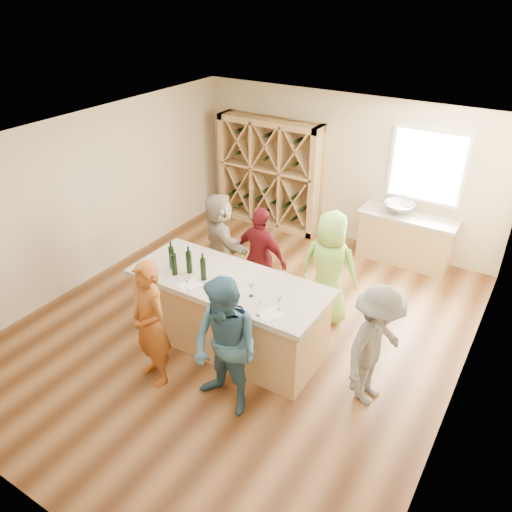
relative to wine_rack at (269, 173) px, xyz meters
The scene contains 33 objects.
floor 3.78m from the wine_rack, 65.36° to the right, with size 6.00×7.00×0.10m, color brown.
ceiling 4.00m from the wine_rack, 65.36° to the right, with size 6.00×7.00×0.10m, color white.
wall_back 1.56m from the wine_rack, 10.57° to the left, with size 6.00×0.10×2.80m, color beige.
wall_front 6.99m from the wine_rack, 77.60° to the right, with size 6.00×0.10×2.80m, color beige.
wall_left 3.63m from the wine_rack, 115.36° to the right, with size 0.10×7.00×2.80m, color beige.
wall_right 5.61m from the wine_rack, 35.70° to the right, with size 0.10×7.00×2.80m, color beige.
window_frame 3.08m from the wine_rack, ahead, with size 1.30×0.06×1.30m, color white.
window_pane 3.07m from the wine_rack, ahead, with size 1.18×0.01×1.18m, color white.
wine_rack is the anchor object (origin of this frame).
back_counter_base 2.98m from the wine_rack, ahead, with size 1.60×0.58×0.86m, color tan.
back_counter_top 2.91m from the wine_rack, ahead, with size 1.70×0.62×0.06m, color #B3A993.
sink 2.70m from the wine_rack, ahead, with size 0.54×0.54×0.19m, color silver.
faucet 2.70m from the wine_rack, ahead, with size 0.02×0.02×0.30m, color silver.
tasting_counter_base 4.06m from the wine_rack, 67.15° to the right, with size 2.60×1.00×1.00m, color tan.
tasting_counter_top 4.02m from the wine_rack, 67.15° to the right, with size 2.72×1.12×0.08m, color #B3A993.
wine_bottle_a 3.92m from the wine_rack, 79.31° to the right, with size 0.08×0.08×0.32m, color black.
wine_bottle_b 4.07m from the wine_rack, 77.64° to the right, with size 0.08×0.08×0.31m, color black.
wine_bottle_c 3.96m from the wine_rack, 75.22° to the right, with size 0.08×0.08×0.32m, color black.
wine_bottle_e 4.07m from the wine_rack, 71.70° to the right, with size 0.08×0.08×0.31m, color black.
wine_glass_a 4.37m from the wine_rack, 73.28° to the right, with size 0.07×0.07×0.17m, color white.
wine_glass_b 4.48m from the wine_rack, 67.62° to the right, with size 0.06×0.06×0.16m, color white.
wine_glass_c 4.76m from the wine_rack, 60.89° to the right, with size 0.06×0.06×0.17m, color white.
wine_glass_d 4.36m from the wine_rack, 62.32° to the right, with size 0.06×0.06×0.17m, color white.
wine_glass_e 4.65m from the wine_rack, 58.00° to the right, with size 0.07×0.07×0.17m, color white.
tasting_menu_a 4.25m from the wine_rack, 73.42° to the right, with size 0.21×0.29×0.00m, color white.
tasting_menu_b 4.43m from the wine_rack, 66.47° to the right, with size 0.22×0.30×0.00m, color white.
tasting_menu_c 4.73m from the wine_rack, 59.06° to the right, with size 0.21×0.28×0.00m, color white.
person_near_left 4.91m from the wine_rack, 76.67° to the right, with size 0.63×0.46×1.73m, color #994C19.
person_near_right 5.17m from the wine_rack, 64.86° to the right, with size 0.87×0.48×1.79m, color #335972.
person_server 5.13m from the wine_rack, 45.22° to the right, with size 1.04×0.49×1.62m, color slate.
person_far_mid 2.94m from the wine_rack, 61.77° to the right, with size 0.96×0.49×1.64m, color #590F14.
person_far_right 3.44m from the wine_rack, 44.60° to the right, with size 0.86×0.56×1.76m, color #8CC64C.
person_far_left 2.44m from the wine_rack, 79.12° to the right, with size 1.48×0.53×1.59m, color gray.
Camera 1 is at (3.34, -4.97, 4.63)m, focal length 35.00 mm.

